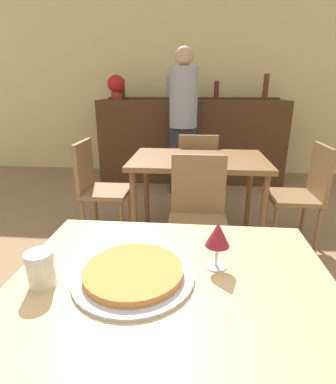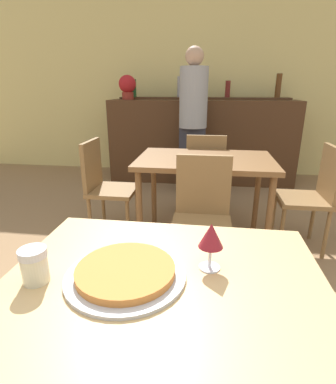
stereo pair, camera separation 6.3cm
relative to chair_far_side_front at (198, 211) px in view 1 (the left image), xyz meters
The scene contains 14 objects.
wall_back 3.09m from the chair_far_side_front, 91.79° to the left, with size 8.00×0.05×2.80m.
dining_table_near 1.17m from the chair_far_side_front, 94.59° to the right, with size 1.00×0.84×0.76m.
dining_table_far 0.57m from the chair_far_side_front, 90.00° to the left, with size 1.11×0.75×0.76m.
bar_counter 2.46m from the chair_far_side_front, 92.15° to the left, with size 2.60×0.56×1.15m.
bar_back_shelf 2.69m from the chair_far_side_front, 92.17° to the left, with size 2.39×0.24×0.34m.
chair_far_side_front is the anchor object (origin of this frame).
chair_far_side_back 1.09m from the chair_far_side_front, 90.00° to the left, with size 0.40×0.40×0.88m.
chair_far_side_left 1.04m from the chair_far_side_front, 148.46° to the left, with size 0.40×0.40×0.88m.
chair_far_side_right 1.04m from the chair_far_side_front, 31.54° to the left, with size 0.40×0.40×0.88m.
pizza_tray 1.18m from the chair_far_side_front, 100.55° to the right, with size 0.38×0.38×0.04m.
cheese_shaker 1.31m from the chair_far_side_front, 111.75° to the right, with size 0.08×0.08×0.11m.
person_standing 1.94m from the chair_far_side_front, 95.69° to the left, with size 0.34×0.34×1.76m.
wine_glass 1.10m from the chair_far_side_front, 87.40° to the right, with size 0.08×0.08×0.16m.
potted_plant 2.79m from the chair_far_side_front, 115.39° to the left, with size 0.24×0.24×0.33m.
Camera 1 is at (0.06, -0.75, 1.32)m, focal length 28.00 mm.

